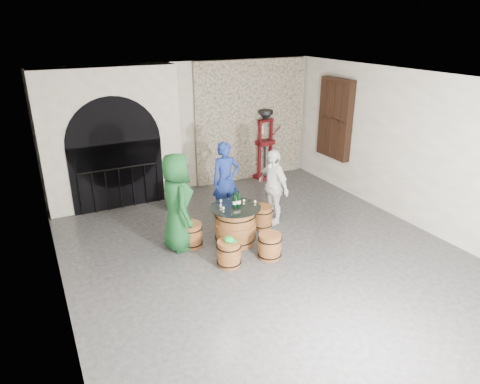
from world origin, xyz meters
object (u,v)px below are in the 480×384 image
barrel_table (235,225)px  barrel_stool_near_right (270,246)px  barrel_stool_right (262,217)px  person_white (273,187)px  wine_bottle_center (239,200)px  barrel_stool_far (229,213)px  barrel_stool_near_left (229,254)px  wine_bottle_left (235,201)px  barrel_stool_left (191,235)px  corking_press (265,140)px  person_green (177,202)px  wine_bottle_right (235,197)px  side_barrel (177,199)px  person_blue (226,180)px

barrel_table → barrel_stool_near_right: barrel_table is taller
barrel_stool_right → person_white: 0.68m
wine_bottle_center → barrel_table: bearing=160.0°
barrel_stool_far → wine_bottle_center: size_ratio=1.47×
barrel_stool_near_left → wine_bottle_left: 1.07m
barrel_stool_left → corking_press: bearing=40.2°
person_white → wine_bottle_left: (-1.15, -0.50, 0.08)m
person_green → person_white: size_ratio=1.16×
barrel_stool_far → person_white: bearing=-22.0°
barrel_table → wine_bottle_left: bearing=-141.1°
wine_bottle_right → corking_press: corking_press is taller
barrel_table → wine_bottle_left: (-0.02, -0.02, 0.52)m
wine_bottle_right → wine_bottle_left: bearing=-117.2°
barrel_table → barrel_stool_right: bearing=22.9°
person_green → wine_bottle_right: size_ratio=5.84×
side_barrel → person_blue: bearing=-40.7°
person_blue → wine_bottle_left: bearing=-101.8°
barrel_stool_near_left → person_white: person_white is taller
barrel_stool_near_right → barrel_stool_near_left: same height
barrel_stool_far → wine_bottle_center: (-0.19, -0.86, 0.66)m
wine_bottle_left → side_barrel: (-0.50, 1.96, -0.60)m
wine_bottle_left → side_barrel: bearing=104.4°
person_blue → corking_press: 2.73m
barrel_stool_right → barrel_stool_near_right: bearing=-113.5°
person_green → person_white: 2.20m
barrel_stool_far → corking_press: (2.14, 2.14, 0.87)m
person_white → wine_bottle_center: 1.19m
wine_bottle_center → barrel_stool_near_right: bearing=-73.4°
person_blue → person_white: size_ratio=1.05×
barrel_stool_left → wine_bottle_left: 1.08m
barrel_stool_far → barrel_stool_right: size_ratio=1.00×
barrel_stool_near_left → corking_press: corking_press is taller
barrel_table → person_green: bearing=163.1°
barrel_stool_right → barrel_stool_near_left: bearing=-140.6°
barrel_stool_right → wine_bottle_center: bearing=-154.0°
person_white → side_barrel: (-1.66, 1.47, -0.52)m
barrel_stool_near_left → wine_bottle_center: (0.55, 0.70, 0.66)m
barrel_table → person_green: 1.24m
barrel_stool_right → wine_bottle_left: wine_bottle_left is taller
barrel_stool_near_right → person_white: person_white is taller
person_blue → wine_bottle_center: 1.24m
barrel_stool_right → person_blue: bearing=117.8°
barrel_stool_right → person_blue: (-0.44, 0.85, 0.62)m
barrel_stool_near_right → person_green: size_ratio=0.25×
wine_bottle_right → side_barrel: (-0.59, 1.80, -0.60)m
wine_bottle_left → barrel_stool_left: bearing=161.7°
barrel_stool_near_right → corking_press: (2.10, 3.80, 0.87)m
barrel_stool_near_left → person_green: (-0.56, 1.04, 0.71)m
person_blue → wine_bottle_center: size_ratio=5.26×
barrel_stool_near_right → side_barrel: (-0.82, 2.77, 0.06)m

